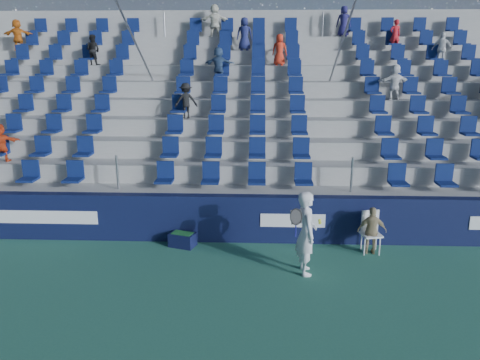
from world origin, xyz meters
The scene contains 7 objects.
ground centered at (0.00, 0.00, 0.00)m, with size 70.00×70.00×0.00m, color #2E6B55.
sponsor_wall centered at (0.00, 3.15, 0.60)m, with size 24.00×0.32×1.20m.
grandstand centered at (-0.01, 8.24, 2.14)m, with size 24.00×8.17×6.63m.
tennis_player centered at (1.67, 1.42, 0.92)m, with size 0.69×0.71×1.84m.
line_judge_chair centered at (3.33, 2.65, 0.57)m, with size 0.52×0.53×1.00m.
line_judge centered at (3.33, 2.50, 0.58)m, with size 0.67×0.28×1.15m, color tan.
ball_bin centered at (-1.22, 2.75, 0.19)m, with size 0.71×0.58×0.35m.
Camera 1 is at (0.63, -7.94, 4.64)m, focal length 35.00 mm.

